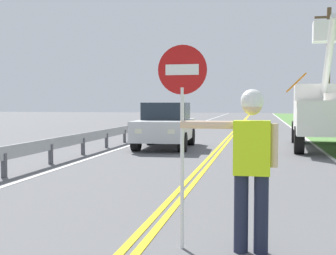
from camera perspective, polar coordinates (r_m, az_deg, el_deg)
The scene contains 10 objects.
centerline_yellow_left at distance 20.59m, azimuth 7.39°, elevation -1.56°, with size 0.11×110.00×0.01m, color yellow.
centerline_yellow_right at distance 20.58m, azimuth 7.89°, elevation -1.56°, with size 0.11×110.00×0.01m, color yellow.
edge_line_right at distance 20.65m, azimuth 17.65°, elevation -1.66°, with size 0.12×110.00×0.01m, color silver.
edge_line_left at distance 21.14m, azimuth -2.15°, elevation -1.41°, with size 0.12×110.00×0.01m, color silver.
flagger_worker at distance 5.02m, azimuth 10.54°, elevation -4.09°, with size 1.09×0.25×1.83m.
stop_sign_paddle at distance 5.05m, azimuth 1.84°, elevation 3.54°, with size 0.56×0.04×2.33m.
utility_bucket_truck at distance 17.91m, azimuth 19.53°, elevation 2.05°, with size 2.96×6.91×4.91m.
oncoming_sedan_nearest at distance 16.69m, azimuth -0.33°, elevation 0.23°, with size 2.04×4.17×1.70m.
utility_pole_mid at distance 30.95m, azimuth 19.84°, elevation 7.44°, with size 1.80×0.28×7.85m.
guardrail_left_shoulder at distance 17.92m, azimuth -6.67°, elevation -0.60°, with size 0.10×32.00×0.71m.
Camera 1 is at (1.41, -0.47, 1.67)m, focal length 47.54 mm.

